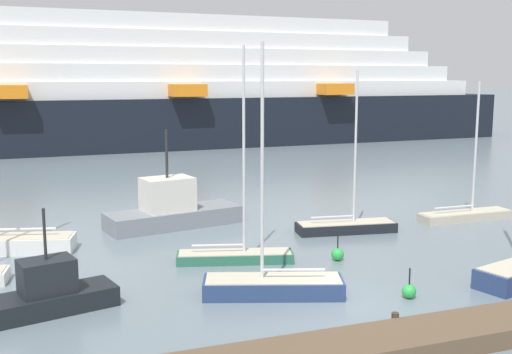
# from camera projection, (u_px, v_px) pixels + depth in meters

# --- Properties ---
(ground_plane) EXTENTS (600.00, 600.00, 0.00)m
(ground_plane) POSITION_uv_depth(u_px,v_px,m) (350.00, 303.00, 22.60)
(ground_plane) COLOR slate
(dock_pier) EXTENTS (25.67, 2.27, 0.74)m
(dock_pier) POSITION_uv_depth(u_px,v_px,m) (415.00, 340.00, 18.75)
(dock_pier) COLOR brown
(dock_pier) RESTS_ON ground_plane
(sailboat_0) EXTENTS (5.32, 2.60, 9.49)m
(sailboat_0) POSITION_uv_depth(u_px,v_px,m) (235.00, 252.00, 27.59)
(sailboat_0) COLOR #2D6B51
(sailboat_0) RESTS_ON ground_plane
(sailboat_1) EXTENTS (5.44, 2.25, 8.50)m
(sailboat_1) POSITION_uv_depth(u_px,v_px,m) (346.00, 225.00, 32.88)
(sailboat_1) COLOR black
(sailboat_1) RESTS_ON ground_plane
(sailboat_4) EXTENTS (5.73, 1.37, 7.92)m
(sailboat_4) POSITION_uv_depth(u_px,v_px,m) (466.00, 213.00, 35.66)
(sailboat_4) COLOR #BCB29E
(sailboat_4) RESTS_ON ground_plane
(sailboat_5) EXTENTS (5.49, 3.19, 9.42)m
(sailboat_5) POSITION_uv_depth(u_px,v_px,m) (273.00, 284.00, 23.35)
(sailboat_5) COLOR navy
(sailboat_5) RESTS_ON ground_plane
(sailboat_6) EXTENTS (6.36, 3.15, 10.15)m
(sailboat_6) POSITION_uv_depth(u_px,v_px,m) (7.00, 241.00, 29.12)
(sailboat_6) COLOR white
(sailboat_6) RESTS_ON ground_plane
(fishing_boat_0) EXTENTS (7.80, 3.91, 5.36)m
(fishing_boat_0) POSITION_uv_depth(u_px,v_px,m) (172.00, 210.00, 34.06)
(fishing_boat_0) COLOR gray
(fishing_boat_0) RESTS_ON ground_plane
(fishing_boat_1) EXTENTS (5.42, 2.86, 3.73)m
(fishing_boat_1) POSITION_uv_depth(u_px,v_px,m) (43.00, 295.00, 21.57)
(fishing_boat_1) COLOR black
(fishing_boat_1) RESTS_ON ground_plane
(channel_buoy_0) EXTENTS (0.57, 0.57, 1.33)m
(channel_buoy_0) POSITION_uv_depth(u_px,v_px,m) (338.00, 254.00, 27.82)
(channel_buoy_0) COLOR green
(channel_buoy_0) RESTS_ON ground_plane
(channel_buoy_2) EXTENTS (0.54, 0.54, 1.17)m
(channel_buoy_2) POSITION_uv_depth(u_px,v_px,m) (409.00, 291.00, 23.07)
(channel_buoy_2) COLOR green
(channel_buoy_2) RESTS_ON ground_plane
(cruise_ship) EXTENTS (105.06, 19.20, 20.40)m
(cruise_ship) POSITION_uv_depth(u_px,v_px,m) (91.00, 91.00, 71.14)
(cruise_ship) COLOR black
(cruise_ship) RESTS_ON ground_plane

